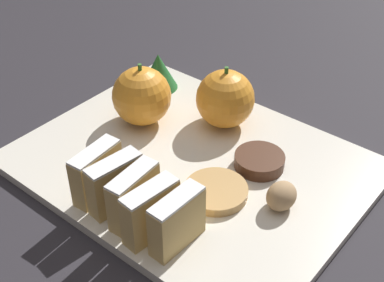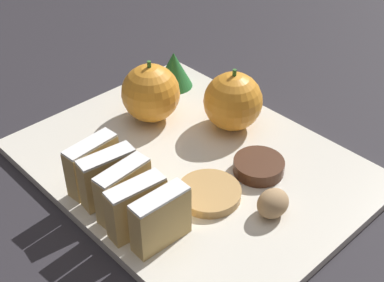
# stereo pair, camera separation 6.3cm
# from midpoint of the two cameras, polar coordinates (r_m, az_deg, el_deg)

# --- Properties ---
(ground_plane) EXTENTS (6.00, 6.00, 0.00)m
(ground_plane) POSITION_cam_midpoint_polar(r_m,az_deg,el_deg) (0.65, 2.75, -3.06)
(ground_plane) COLOR #28262B
(serving_platter) EXTENTS (0.31, 0.40, 0.01)m
(serving_platter) POSITION_cam_midpoint_polar(r_m,az_deg,el_deg) (0.65, 2.76, -2.65)
(serving_platter) COLOR silver
(serving_platter) RESTS_ON ground_plane
(stollen_slice_front) EXTENTS (0.06, 0.02, 0.06)m
(stollen_slice_front) POSITION_cam_midpoint_polar(r_m,az_deg,el_deg) (0.53, 0.05, -8.48)
(stollen_slice_front) COLOR tan
(stollen_slice_front) RESTS_ON serving_platter
(stollen_slice_second) EXTENTS (0.06, 0.03, 0.06)m
(stollen_slice_second) POSITION_cam_midpoint_polar(r_m,az_deg,el_deg) (0.54, -2.59, -7.25)
(stollen_slice_second) COLOR tan
(stollen_slice_second) RESTS_ON serving_platter
(stollen_slice_third) EXTENTS (0.06, 0.03, 0.06)m
(stollen_slice_third) POSITION_cam_midpoint_polar(r_m,az_deg,el_deg) (0.56, -4.13, -5.47)
(stollen_slice_third) COLOR tan
(stollen_slice_third) RESTS_ON serving_platter
(stollen_slice_fourth) EXTENTS (0.06, 0.03, 0.06)m
(stollen_slice_fourth) POSITION_cam_midpoint_polar(r_m,az_deg,el_deg) (0.58, -5.86, -3.99)
(stollen_slice_fourth) COLOR tan
(stollen_slice_fourth) RESTS_ON serving_platter
(stollen_slice_fifth) EXTENTS (0.06, 0.03, 0.06)m
(stollen_slice_fifth) POSITION_cam_midpoint_polar(r_m,az_deg,el_deg) (0.59, -7.61, -2.67)
(stollen_slice_fifth) COLOR tan
(stollen_slice_fifth) RESTS_ON serving_platter
(orange_near) EXTENTS (0.08, 0.08, 0.08)m
(orange_near) POSITION_cam_midpoint_polar(r_m,az_deg,el_deg) (0.69, 7.01, 4.13)
(orange_near) COLOR orange
(orange_near) RESTS_ON serving_platter
(orange_far) EXTENTS (0.08, 0.08, 0.09)m
(orange_far) POSITION_cam_midpoint_polar(r_m,az_deg,el_deg) (0.70, -1.87, 5.05)
(orange_far) COLOR orange
(orange_far) RESTS_ON serving_platter
(walnut) EXTENTS (0.04, 0.03, 0.03)m
(walnut) POSITION_cam_midpoint_polar(r_m,az_deg,el_deg) (0.58, 11.65, -6.72)
(walnut) COLOR tan
(walnut) RESTS_ON serving_platter
(chocolate_cookie) EXTENTS (0.06, 0.06, 0.02)m
(chocolate_cookie) POSITION_cam_midpoint_polar(r_m,az_deg,el_deg) (0.63, 9.95, -2.78)
(chocolate_cookie) COLOR #472819
(chocolate_cookie) RESTS_ON serving_platter
(gingerbread_cookie) EXTENTS (0.07, 0.07, 0.01)m
(gingerbread_cookie) POSITION_cam_midpoint_polar(r_m,az_deg,el_deg) (0.59, 4.87, -5.67)
(gingerbread_cookie) COLOR tan
(gingerbread_cookie) RESTS_ON serving_platter
(evergreen_sprig) EXTENTS (0.05, 0.05, 0.05)m
(evergreen_sprig) POSITION_cam_midpoint_polar(r_m,az_deg,el_deg) (0.77, 0.38, 7.57)
(evergreen_sprig) COLOR #23662D
(evergreen_sprig) RESTS_ON serving_platter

